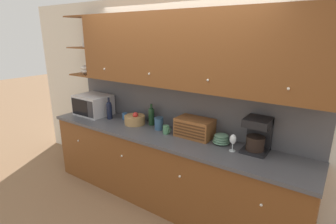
{
  "coord_description": "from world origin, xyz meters",
  "views": [
    {
      "loc": [
        1.77,
        -2.76,
        2.14
      ],
      "look_at": [
        0.0,
        -0.21,
        1.21
      ],
      "focal_mm": 28.0,
      "sensor_mm": 36.0,
      "label": 1
    }
  ],
  "objects_px": {
    "storage_canister": "(159,123)",
    "coffee_maker": "(257,134)",
    "mug": "(125,116)",
    "mug_blue_second": "(166,130)",
    "wine_bottle": "(151,115)",
    "wine_glass": "(233,140)",
    "microwave": "(93,105)",
    "bread_box": "(195,128)",
    "bowl_stack_on_counter": "(221,139)",
    "fruit_basket": "(135,120)",
    "second_wine_bottle": "(109,109)"
  },
  "relations": [
    {
      "from": "storage_canister",
      "to": "wine_bottle",
      "type": "bearing_deg",
      "value": 155.21
    },
    {
      "from": "mug",
      "to": "storage_canister",
      "type": "height_order",
      "value": "storage_canister"
    },
    {
      "from": "wine_bottle",
      "to": "wine_glass",
      "type": "height_order",
      "value": "wine_bottle"
    },
    {
      "from": "mug",
      "to": "mug_blue_second",
      "type": "height_order",
      "value": "mug_blue_second"
    },
    {
      "from": "mug",
      "to": "mug_blue_second",
      "type": "distance_m",
      "value": 0.83
    },
    {
      "from": "coffee_maker",
      "to": "bowl_stack_on_counter",
      "type": "bearing_deg",
      "value": -174.7
    },
    {
      "from": "mug_blue_second",
      "to": "bread_box",
      "type": "bearing_deg",
      "value": 19.47
    },
    {
      "from": "wine_glass",
      "to": "mug_blue_second",
      "type": "bearing_deg",
      "value": 179.47
    },
    {
      "from": "wine_bottle",
      "to": "coffee_maker",
      "type": "relative_size",
      "value": 0.8
    },
    {
      "from": "wine_bottle",
      "to": "bread_box",
      "type": "xyz_separation_m",
      "value": [
        0.69,
        -0.04,
        -0.02
      ]
    },
    {
      "from": "mug_blue_second",
      "to": "bowl_stack_on_counter",
      "type": "height_order",
      "value": "bowl_stack_on_counter"
    },
    {
      "from": "bowl_stack_on_counter",
      "to": "microwave",
      "type": "bearing_deg",
      "value": -178.08
    },
    {
      "from": "mug",
      "to": "microwave",
      "type": "bearing_deg",
      "value": -170.39
    },
    {
      "from": "mug_blue_second",
      "to": "bowl_stack_on_counter",
      "type": "xyz_separation_m",
      "value": [
        0.69,
        0.1,
        0.0
      ]
    },
    {
      "from": "storage_canister",
      "to": "microwave",
      "type": "bearing_deg",
      "value": -178.29
    },
    {
      "from": "mug_blue_second",
      "to": "wine_bottle",
      "type": "bearing_deg",
      "value": 155.91
    },
    {
      "from": "microwave",
      "to": "storage_canister",
      "type": "height_order",
      "value": "microwave"
    },
    {
      "from": "bread_box",
      "to": "coffee_maker",
      "type": "relative_size",
      "value": 1.19
    },
    {
      "from": "microwave",
      "to": "wine_bottle",
      "type": "relative_size",
      "value": 1.71
    },
    {
      "from": "storage_canister",
      "to": "coffee_maker",
      "type": "xyz_separation_m",
      "value": [
        1.23,
        0.07,
        0.1
      ]
    },
    {
      "from": "mug",
      "to": "bowl_stack_on_counter",
      "type": "height_order",
      "value": "bowl_stack_on_counter"
    },
    {
      "from": "second_wine_bottle",
      "to": "wine_glass",
      "type": "distance_m",
      "value": 1.89
    },
    {
      "from": "bowl_stack_on_counter",
      "to": "coffee_maker",
      "type": "relative_size",
      "value": 0.53
    },
    {
      "from": "wine_glass",
      "to": "bread_box",
      "type": "bearing_deg",
      "value": 166.64
    },
    {
      "from": "bread_box",
      "to": "bowl_stack_on_counter",
      "type": "height_order",
      "value": "bread_box"
    },
    {
      "from": "mug",
      "to": "fruit_basket",
      "type": "relative_size",
      "value": 0.33
    },
    {
      "from": "bread_box",
      "to": "coffee_maker",
      "type": "distance_m",
      "value": 0.74
    },
    {
      "from": "bread_box",
      "to": "coffee_maker",
      "type": "xyz_separation_m",
      "value": [
        0.73,
        0.02,
        0.07
      ]
    },
    {
      "from": "wine_bottle",
      "to": "storage_canister",
      "type": "xyz_separation_m",
      "value": [
        0.19,
        -0.09,
        -0.05
      ]
    },
    {
      "from": "fruit_basket",
      "to": "wine_bottle",
      "type": "height_order",
      "value": "wine_bottle"
    },
    {
      "from": "mug",
      "to": "wine_bottle",
      "type": "height_order",
      "value": "wine_bottle"
    },
    {
      "from": "microwave",
      "to": "second_wine_bottle",
      "type": "bearing_deg",
      "value": -2.34
    },
    {
      "from": "mug",
      "to": "bread_box",
      "type": "relative_size",
      "value": 0.21
    },
    {
      "from": "mug",
      "to": "wine_bottle",
      "type": "xyz_separation_m",
      "value": [
        0.47,
        0.03,
        0.09
      ]
    },
    {
      "from": "storage_canister",
      "to": "mug_blue_second",
      "type": "height_order",
      "value": "storage_canister"
    },
    {
      "from": "bowl_stack_on_counter",
      "to": "coffee_maker",
      "type": "height_order",
      "value": "coffee_maker"
    },
    {
      "from": "fruit_basket",
      "to": "mug_blue_second",
      "type": "height_order",
      "value": "fruit_basket"
    },
    {
      "from": "wine_bottle",
      "to": "storage_canister",
      "type": "distance_m",
      "value": 0.22
    },
    {
      "from": "microwave",
      "to": "fruit_basket",
      "type": "distance_m",
      "value": 0.83
    },
    {
      "from": "storage_canister",
      "to": "coffee_maker",
      "type": "height_order",
      "value": "coffee_maker"
    },
    {
      "from": "microwave",
      "to": "fruit_basket",
      "type": "height_order",
      "value": "microwave"
    },
    {
      "from": "mug_blue_second",
      "to": "wine_glass",
      "type": "xyz_separation_m",
      "value": [
        0.86,
        -0.01,
        0.07
      ]
    },
    {
      "from": "mug",
      "to": "bowl_stack_on_counter",
      "type": "xyz_separation_m",
      "value": [
        1.51,
        -0.03,
        0.01
      ]
    },
    {
      "from": "fruit_basket",
      "to": "wine_glass",
      "type": "relative_size",
      "value": 1.49
    },
    {
      "from": "wine_glass",
      "to": "coffee_maker",
      "type": "xyz_separation_m",
      "value": [
        0.2,
        0.15,
        0.06
      ]
    },
    {
      "from": "mug",
      "to": "wine_bottle",
      "type": "bearing_deg",
      "value": 3.54
    },
    {
      "from": "mug",
      "to": "storage_canister",
      "type": "relative_size",
      "value": 0.57
    },
    {
      "from": "bowl_stack_on_counter",
      "to": "coffee_maker",
      "type": "bearing_deg",
      "value": 5.3
    },
    {
      "from": "wine_glass",
      "to": "storage_canister",
      "type": "bearing_deg",
      "value": 175.6
    },
    {
      "from": "microwave",
      "to": "wine_glass",
      "type": "xyz_separation_m",
      "value": [
        2.25,
        -0.04,
        -0.02
      ]
    }
  ]
}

